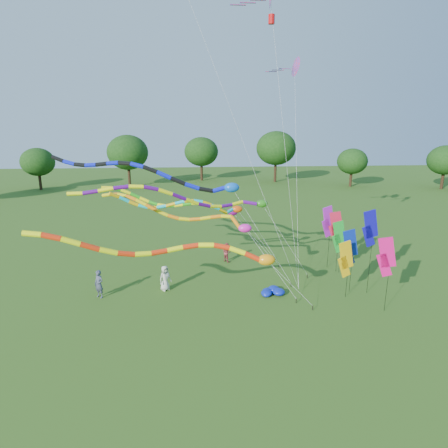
{
  "coord_description": "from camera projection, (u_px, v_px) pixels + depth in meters",
  "views": [
    {
      "loc": [
        -4.34,
        -18.59,
        10.98
      ],
      "look_at": [
        -2.5,
        4.34,
        4.8
      ],
      "focal_mm": 30.0,
      "sensor_mm": 36.0,
      "label": 1
    }
  ],
  "objects": [
    {
      "name": "tree_ring",
      "position": [
        344.0,
        258.0,
        16.21
      ],
      "size": [
        121.54,
        117.51,
        9.67
      ],
      "color": "#382314",
      "rests_on": "ground"
    },
    {
      "name": "ground",
      "position": [
        274.0,
        325.0,
        21.09
      ],
      "size": [
        160.0,
        160.0,
        0.0
      ],
      "primitive_type": "plane",
      "color": "#2E5717",
      "rests_on": "ground"
    },
    {
      "name": "blue_nylon_heap",
      "position": [
        271.0,
        292.0,
        24.88
      ],
      "size": [
        1.06,
        1.37,
        0.44
      ],
      "color": "#0C21A7",
      "rests_on": "ground"
    },
    {
      "name": "banner_pole_violet",
      "position": [
        328.0,
        222.0,
        28.62
      ],
      "size": [
        1.13,
        0.43,
        4.99
      ],
      "rotation": [
        0.0,
        0.0,
        0.31
      ],
      "color": "black",
      "rests_on": "ground"
    },
    {
      "name": "tube_kite_cyan",
      "position": [
        195.0,
        206.0,
        25.73
      ],
      "size": [
        11.8,
        2.78,
        7.16
      ],
      "rotation": [
        0.0,
        0.0,
        0.26
      ],
      "color": "black",
      "rests_on": "ground"
    },
    {
      "name": "banner_pole_orange",
      "position": [
        345.0,
        259.0,
        23.78
      ],
      "size": [
        1.15,
        0.3,
        3.9
      ],
      "rotation": [
        0.0,
        0.0,
        0.19
      ],
      "color": "black",
      "rests_on": "ground"
    },
    {
      "name": "tube_kite_blue",
      "position": [
        160.0,
        176.0,
        25.46
      ],
      "size": [
        16.54,
        4.83,
        9.33
      ],
      "rotation": [
        0.0,
        0.0,
        -0.25
      ],
      "color": "black",
      "rests_on": "ground"
    },
    {
      "name": "person_c",
      "position": [
        227.0,
        252.0,
        30.66
      ],
      "size": [
        0.94,
        0.98,
        1.59
      ],
      "primitive_type": "imported",
      "rotation": [
        0.0,
        0.0,
        2.22
      ],
      "color": "#903438",
      "rests_on": "ground"
    },
    {
      "name": "tube_kite_green",
      "position": [
        186.0,
        204.0,
        29.62
      ],
      "size": [
        13.27,
        1.85,
        6.8
      ],
      "rotation": [
        0.0,
        0.0,
        -0.09
      ],
      "color": "black",
      "rests_on": "ground"
    },
    {
      "name": "banner_pole_blue_b",
      "position": [
        370.0,
        229.0,
        23.94
      ],
      "size": [
        1.16,
        0.21,
        5.76
      ],
      "rotation": [
        0.0,
        0.0,
        0.11
      ],
      "color": "black",
      "rests_on": "ground"
    },
    {
      "name": "banner_pole_red",
      "position": [
        336.0,
        228.0,
        27.92
      ],
      "size": [
        1.12,
        0.47,
        4.75
      ],
      "rotation": [
        0.0,
        0.0,
        -0.35
      ],
      "color": "black",
      "rests_on": "ground"
    },
    {
      "name": "tube_kite_purple",
      "position": [
        196.0,
        199.0,
        22.88
      ],
      "size": [
        14.88,
        4.02,
        8.28
      ],
      "rotation": [
        0.0,
        0.0,
        0.27
      ],
      "color": "black",
      "rests_on": "ground"
    },
    {
      "name": "person_b",
      "position": [
        99.0,
        284.0,
        24.22
      ],
      "size": [
        0.81,
        0.75,
        1.86
      ],
      "primitive_type": "imported",
      "rotation": [
        0.0,
        0.0,
        -0.59
      ],
      "color": "#40445A",
      "rests_on": "ground"
    },
    {
      "name": "tube_kite_orange",
      "position": [
        190.0,
        215.0,
        24.46
      ],
      "size": [
        12.49,
        5.05,
        7.0
      ],
      "rotation": [
        0.0,
        0.0,
        -0.4
      ],
      "color": "black",
      "rests_on": "ground"
    },
    {
      "name": "banner_pole_green",
      "position": [
        339.0,
        237.0,
        27.72
      ],
      "size": [
        1.16,
        0.21,
        4.12
      ],
      "rotation": [
        0.0,
        0.0,
        0.11
      ],
      "color": "black",
      "rests_on": "ground"
    },
    {
      "name": "banner_pole_magenta_b",
      "position": [
        386.0,
        257.0,
        21.88
      ],
      "size": [
        1.12,
        0.45,
        4.69
      ],
      "rotation": [
        0.0,
        0.0,
        -0.33
      ],
      "color": "black",
      "rests_on": "ground"
    },
    {
      "name": "tube_kite_red",
      "position": [
        185.0,
        251.0,
        20.56
      ],
      "size": [
        15.25,
        2.04,
        6.48
      ],
      "rotation": [
        0.0,
        0.0,
        0.08
      ],
      "color": "black",
      "rests_on": "ground"
    },
    {
      "name": "person_a",
      "position": [
        165.0,
        278.0,
        25.31
      ],
      "size": [
        1.01,
        0.95,
        1.74
      ],
      "primitive_type": "imported",
      "rotation": [
        0.0,
        0.0,
        0.64
      ],
      "color": "beige",
      "rests_on": "ground"
    },
    {
      "name": "delta_kite_high_c",
      "position": [
        294.0,
        67.0,
        27.96
      ],
      "size": [
        3.0,
        7.78,
        16.41
      ],
      "rotation": [
        0.0,
        0.0,
        0.14
      ],
      "color": "black",
      "rests_on": "ground"
    },
    {
      "name": "banner_pole_blue_a",
      "position": [
        350.0,
        247.0,
        24.46
      ],
      "size": [
        1.16,
        0.14,
        4.41
      ],
      "rotation": [
        0.0,
        0.0,
        0.05
      ],
      "color": "black",
      "rests_on": "ground"
    }
  ]
}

